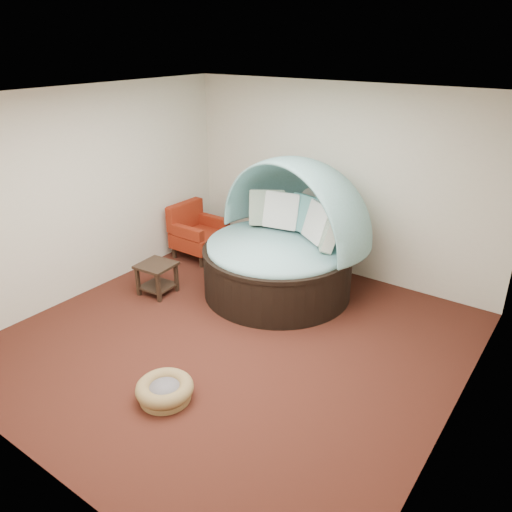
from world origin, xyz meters
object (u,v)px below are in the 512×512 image
Objects in this scene: pet_basket at (165,390)px; red_armchair at (197,233)px; canopy_daybed at (285,232)px; side_table at (157,274)px.

red_armchair reaches higher than pet_basket.
canopy_daybed is 4.98× the size of side_table.
canopy_daybed is at bearing 96.76° from pet_basket.
side_table is at bearing -71.26° from red_armchair.
canopy_daybed is at bearing 39.12° from side_table.
pet_basket is at bearing -71.43° from canopy_daybed.
red_armchair is at bearing -174.47° from canopy_daybed.
side_table is (-1.71, 1.57, 0.19)m from pet_basket.
pet_basket is (0.32, -2.69, -0.78)m from canopy_daybed.
side_table reaches higher than pet_basket.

